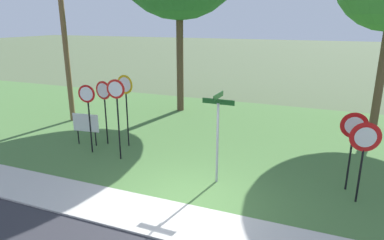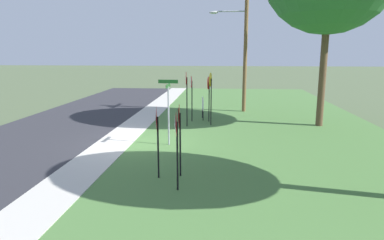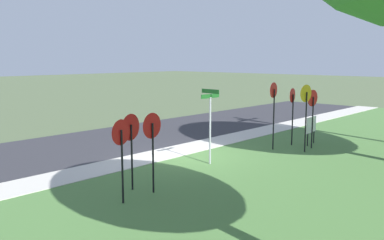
# 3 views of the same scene
# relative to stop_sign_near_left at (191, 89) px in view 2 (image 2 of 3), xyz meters

# --- Properties ---
(ground_plane) EXTENTS (160.00, 160.00, 0.00)m
(ground_plane) POSITION_rel_stop_sign_near_left_xyz_m (4.65, -2.10, -1.85)
(ground_plane) COLOR #4C5B3D
(road_asphalt) EXTENTS (44.00, 6.40, 0.01)m
(road_asphalt) POSITION_rel_stop_sign_near_left_xyz_m (4.65, -6.90, -1.85)
(road_asphalt) COLOR #2D2D33
(road_asphalt) RESTS_ON ground_plane
(sidewalk_strip) EXTENTS (44.00, 1.60, 0.06)m
(sidewalk_strip) POSITION_rel_stop_sign_near_left_xyz_m (4.65, -2.90, -1.82)
(sidewalk_strip) COLOR #BCB7AD
(sidewalk_strip) RESTS_ON ground_plane
(grass_median) EXTENTS (44.00, 12.00, 0.04)m
(grass_median) POSITION_rel_stop_sign_near_left_xyz_m (4.65, 3.90, -1.83)
(grass_median) COLOR #477038
(grass_median) RESTS_ON ground_plane
(stop_sign_near_left) EXTENTS (0.63, 0.13, 2.54)m
(stop_sign_near_left) POSITION_rel_stop_sign_near_left_xyz_m (0.00, 0.00, 0.00)
(stop_sign_near_left) COLOR black
(stop_sign_near_left) RESTS_ON grass_median
(stop_sign_near_right) EXTENTS (0.65, 0.12, 2.84)m
(stop_sign_near_right) POSITION_rel_stop_sign_near_left_xyz_m (1.33, -0.14, 0.22)
(stop_sign_near_right) COLOR black
(stop_sign_near_right) RESTS_ON grass_median
(stop_sign_far_left) EXTENTS (0.71, 0.13, 2.78)m
(stop_sign_far_left) POSITION_rel_stop_sign_near_left_xyz_m (0.89, 1.09, 0.21)
(stop_sign_far_left) COLOR black
(stop_sign_far_left) RESTS_ON grass_median
(stop_sign_far_center) EXTENTS (0.71, 0.12, 2.52)m
(stop_sign_far_center) POSITION_rel_stop_sign_near_left_xyz_m (0.00, 0.95, 0.01)
(stop_sign_far_center) COLOR black
(stop_sign_far_center) RESTS_ON grass_median
(yield_sign_near_left) EXTENTS (0.78, 0.17, 2.25)m
(yield_sign_near_left) POSITION_rel_stop_sign_near_left_xyz_m (8.88, -0.27, -0.14)
(yield_sign_near_left) COLOR black
(yield_sign_near_left) RESTS_ON grass_median
(yield_sign_near_right) EXTENTS (0.74, 0.12, 2.32)m
(yield_sign_near_right) POSITION_rel_stop_sign_near_left_xyz_m (8.65, 0.39, -0.09)
(yield_sign_near_right) COLOR black
(yield_sign_near_right) RESTS_ON grass_median
(yield_sign_far_left) EXTENTS (0.68, 0.14, 2.26)m
(yield_sign_far_left) POSITION_rel_stop_sign_near_left_xyz_m (9.79, 0.45, -0.14)
(yield_sign_far_left) COLOR black
(yield_sign_far_left) RESTS_ON grass_median
(street_name_post) EXTENTS (0.96, 0.82, 2.74)m
(street_name_post) POSITION_rel_stop_sign_near_left_xyz_m (5.02, -0.51, -0.17)
(street_name_post) COLOR #9EA0A8
(street_name_post) RESTS_ON grass_median
(utility_pole) EXTENTS (2.10, 2.45, 8.78)m
(utility_pole) POSITION_rel_stop_sign_near_left_xyz_m (-3.56, 2.96, 2.93)
(utility_pole) COLOR brown
(utility_pole) RESTS_ON grass_median
(notice_board) EXTENTS (1.10, 0.15, 1.25)m
(notice_board) POSITION_rel_stop_sign_near_left_xyz_m (-0.67, 0.60, -0.98)
(notice_board) COLOR black
(notice_board) RESTS_ON grass_median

